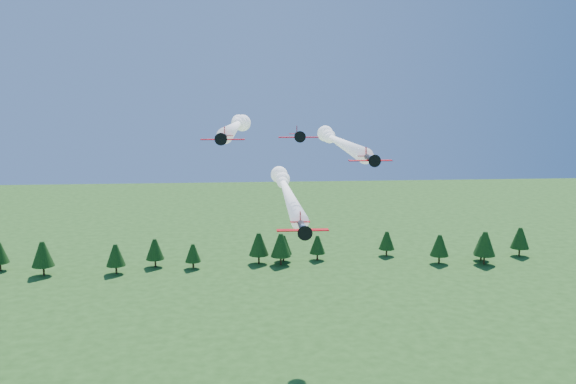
{
  "coord_description": "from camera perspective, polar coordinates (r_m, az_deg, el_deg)",
  "views": [
    {
      "loc": [
        -9.11,
        -95.77,
        57.13
      ],
      "look_at": [
        -1.07,
        0.0,
        41.7
      ],
      "focal_mm": 40.0,
      "sensor_mm": 36.0,
      "label": 1
    }
  ],
  "objects": [
    {
      "name": "plane_left",
      "position": [
        125.67,
        -4.69,
        5.85
      ],
      "size": [
        8.35,
        52.45,
        3.7
      ],
      "rotation": [
        0.0,
        0.0,
        -0.07
      ],
      "color": "black",
      "rests_on": "ground"
    },
    {
      "name": "plane_slot",
      "position": [
        103.48,
        0.92,
        5.06
      ],
      "size": [
        6.45,
        7.04,
        2.28
      ],
      "rotation": [
        0.0,
        0.0,
        -0.02
      ],
      "color": "black",
      "rests_on": "ground"
    },
    {
      "name": "treeline",
      "position": [
        210.71,
        -0.01,
        -4.87
      ],
      "size": [
        179.01,
        20.78,
        10.97
      ],
      "color": "#382314",
      "rests_on": "ground"
    },
    {
      "name": "plane_right",
      "position": [
        130.11,
        4.45,
        4.52
      ],
      "size": [
        6.63,
        58.97,
        3.7
      ],
      "rotation": [
        0.0,
        0.0,
        -0.01
      ],
      "color": "black",
      "rests_on": "ground"
    },
    {
      "name": "plane_lead",
      "position": [
        120.28,
        -0.14,
        0.17
      ],
      "size": [
        7.14,
        59.86,
        3.7
      ],
      "rotation": [
        0.0,
        0.0,
        -0.01
      ],
      "color": "black",
      "rests_on": "ground"
    }
  ]
}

